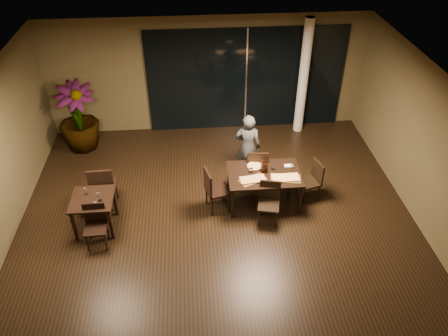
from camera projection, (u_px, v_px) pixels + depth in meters
ground at (219, 230)px, 8.67m from camera, size 8.00×8.00×0.00m
wall_back at (206, 74)px, 11.02m from camera, size 8.00×0.10×3.00m
wall_right at (437, 159)px, 8.05m from camera, size 0.10×8.00×3.00m
ceiling at (217, 93)px, 6.87m from camera, size 8.00×8.00×0.04m
window_panel at (246, 80)px, 11.11m from camera, size 5.00×0.06×2.70m
column at (303, 78)px, 10.86m from camera, size 0.24×0.24×3.00m
main_table at (264, 176)px, 8.98m from camera, size 1.50×1.00×0.75m
side_table at (93, 203)px, 8.38m from camera, size 0.80×0.80×0.75m
chair_main_far at (257, 166)px, 9.46m from camera, size 0.50×0.50×0.99m
chair_main_near at (269, 200)px, 8.65m from camera, size 0.50×0.50×0.90m
chair_main_left at (214, 188)px, 8.86m from camera, size 0.56×0.56×1.00m
chair_main_right at (312, 179)px, 9.20m from camera, size 0.51×0.51×0.89m
chair_side_far at (103, 186)px, 8.86m from camera, size 0.51×0.51×1.06m
chair_side_near at (96, 223)px, 8.13m from camera, size 0.42×0.42×0.88m
diner at (248, 147)px, 9.66m from camera, size 0.59×0.45×1.58m
potted_plant at (78, 117)px, 10.56m from camera, size 1.23×1.23×1.71m
pizza_board_left at (253, 180)px, 8.74m from camera, size 0.61×0.48×0.01m
pizza_board_right at (285, 178)px, 8.78m from camera, size 0.64×0.39×0.01m
oblong_pizza_left at (253, 179)px, 8.73m from camera, size 0.51×0.28×0.02m
oblong_pizza_right at (286, 178)px, 8.77m from camera, size 0.54×0.26×0.02m
round_pizza at (255, 166)px, 9.12m from camera, size 0.30×0.30×0.01m
bottle_a at (263, 166)px, 8.86m from camera, size 0.07×0.07×0.32m
bottle_b at (267, 167)px, 8.88m from camera, size 0.06×0.06×0.29m
bottle_c at (263, 163)px, 8.92m from camera, size 0.08×0.08×0.35m
tumbler_left at (251, 170)px, 8.95m from camera, size 0.08×0.08×0.09m
tumbler_right at (273, 167)px, 9.02m from camera, size 0.08×0.08×0.09m
napkin_near at (292, 176)px, 8.86m from camera, size 0.20×0.16×0.01m
napkin_far at (289, 166)px, 9.14m from camera, size 0.18×0.10×0.01m
wine_glass_a at (86, 191)px, 8.35m from camera, size 0.07×0.07×0.16m
wine_glass_b at (99, 197)px, 8.19m from camera, size 0.08×0.08×0.19m
side_napkin at (91, 205)px, 8.14m from camera, size 0.20×0.15×0.01m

